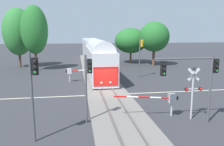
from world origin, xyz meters
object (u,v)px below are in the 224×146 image
at_px(commuter_train, 94,53).
at_px(crossing_gate_far, 75,71).
at_px(crossing_signal_mast, 193,88).
at_px(traffic_signal_near_left, 34,83).
at_px(traffic_signal_median, 88,78).
at_px(traffic_signal_near_right, 195,73).
at_px(traffic_signal_far_side, 141,51).
at_px(elm_centre_background, 131,41).
at_px(oak_behind_train, 34,30).
at_px(crossing_gate_near, 166,99).
at_px(pine_left_background, 18,32).
at_px(oak_far_right, 154,37).

relative_size(commuter_train, crossing_gate_far, 5.86).
height_order(crossing_signal_mast, traffic_signal_near_left, traffic_signal_near_left).
bearing_deg(commuter_train, crossing_signal_mast, -78.53).
distance_m(crossing_signal_mast, traffic_signal_median, 7.80).
relative_size(commuter_train, traffic_signal_median, 7.58).
relative_size(traffic_signal_near_right, traffic_signal_far_side, 0.87).
height_order(elm_centre_background, oak_behind_train, oak_behind_train).
bearing_deg(crossing_gate_near, traffic_signal_far_side, 81.37).
xyz_separation_m(commuter_train, crossing_gate_near, (3.63, -25.55, -1.36)).
distance_m(crossing_gate_far, traffic_signal_far_side, 9.75).
bearing_deg(crossing_gate_far, traffic_signal_far_side, 10.06).
bearing_deg(crossing_gate_far, pine_left_background, 125.63).
distance_m(traffic_signal_far_side, traffic_signal_median, 17.79).
distance_m(commuter_train, oak_far_right, 12.08).
distance_m(crossing_gate_near, traffic_signal_near_left, 9.88).
bearing_deg(crossing_signal_mast, traffic_signal_median, 176.33).
height_order(traffic_signal_far_side, elm_centre_background, elm_centre_background).
height_order(crossing_gate_near, traffic_signal_median, traffic_signal_median).
bearing_deg(traffic_signal_median, traffic_signal_near_right, -9.86).
relative_size(crossing_gate_near, crossing_signal_mast, 1.28).
bearing_deg(oak_behind_train, traffic_signal_near_left, -80.70).
relative_size(traffic_signal_median, oak_far_right, 0.59).
bearing_deg(crossing_signal_mast, oak_behind_train, 121.65).
xyz_separation_m(commuter_train, traffic_signal_near_left, (-5.62, -28.28, 0.82)).
bearing_deg(crossing_gate_far, traffic_signal_near_left, -97.88).
height_order(commuter_train, pine_left_background, pine_left_background).
relative_size(oak_behind_train, pine_left_background, 1.01).
relative_size(traffic_signal_near_left, pine_left_background, 0.50).
height_order(oak_behind_train, pine_left_background, oak_behind_train).
bearing_deg(traffic_signal_median, crossing_gate_far, 93.90).
xyz_separation_m(commuter_train, elm_centre_background, (8.14, 4.90, 1.94)).
relative_size(crossing_gate_near, traffic_signal_far_side, 0.90).
distance_m(traffic_signal_near_right, oak_behind_train, 29.94).
bearing_deg(traffic_signal_near_left, traffic_signal_far_side, 57.40).
relative_size(traffic_signal_near_right, traffic_signal_near_left, 0.92).
relative_size(commuter_train, oak_far_right, 4.44).
xyz_separation_m(commuter_train, traffic_signal_near_right, (5.01, -27.17, 0.95)).
distance_m(traffic_signal_far_side, pine_left_background, 23.43).
distance_m(oak_far_right, pine_left_background, 25.39).
relative_size(traffic_signal_far_side, pine_left_background, 0.53).
height_order(crossing_gate_far, traffic_signal_far_side, traffic_signal_far_side).
bearing_deg(elm_centre_background, traffic_signal_far_side, -98.24).
bearing_deg(traffic_signal_far_side, traffic_signal_near_right, -93.21).
height_order(traffic_signal_near_right, traffic_signal_far_side, traffic_signal_far_side).
xyz_separation_m(crossing_gate_near, traffic_signal_near_right, (1.38, -1.62, 2.31)).
relative_size(traffic_signal_far_side, traffic_signal_near_left, 1.06).
distance_m(traffic_signal_near_left, traffic_signal_median, 4.04).
distance_m(traffic_signal_near_right, traffic_signal_median, 7.51).
xyz_separation_m(crossing_signal_mast, traffic_signal_near_left, (-10.97, -1.90, 1.16)).
bearing_deg(traffic_signal_near_right, commuter_train, 100.44).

